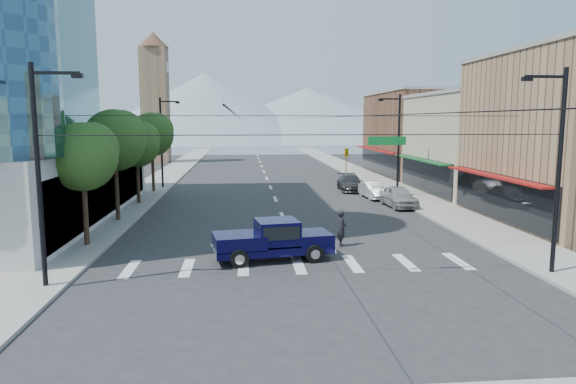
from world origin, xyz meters
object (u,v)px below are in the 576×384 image
object	(u,v)px
parked_car_mid	(373,190)
pedestrian	(342,228)
parked_car_near	(398,197)
parked_car_far	(350,183)
pickup_truck	(272,239)

from	to	relation	value
parked_car_mid	pedestrian	bearing A→B (deg)	-114.04
pedestrian	parked_car_near	distance (m)	13.90
pedestrian	parked_car_near	size ratio (longest dim) A/B	0.41
parked_car_near	parked_car_far	world-z (taller)	parked_car_near
parked_car_near	parked_car_mid	bearing A→B (deg)	96.64
pedestrian	parked_car_mid	distance (m)	17.81
pickup_truck	parked_car_mid	world-z (taller)	pickup_truck
pedestrian	parked_car_near	xyz separation A→B (m)	(6.87, 12.09, -0.16)
pickup_truck	pedestrian	distance (m)	4.60
parked_car_mid	parked_car_far	distance (m)	5.10
pedestrian	parked_car_near	bearing A→B (deg)	-14.42
pickup_truck	parked_car_far	size ratio (longest dim) A/B	1.16
pickup_truck	parked_car_mid	bearing A→B (deg)	53.13
pedestrian	parked_car_mid	bearing A→B (deg)	-4.67
parked_car_mid	parked_car_far	bearing A→B (deg)	96.83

